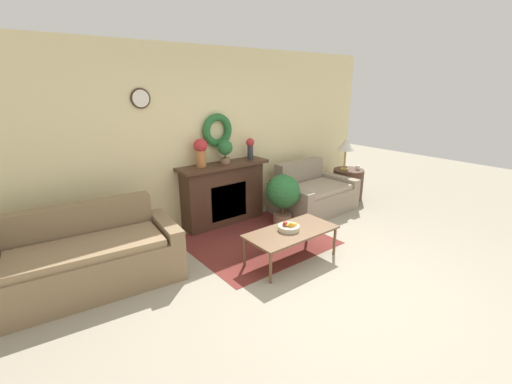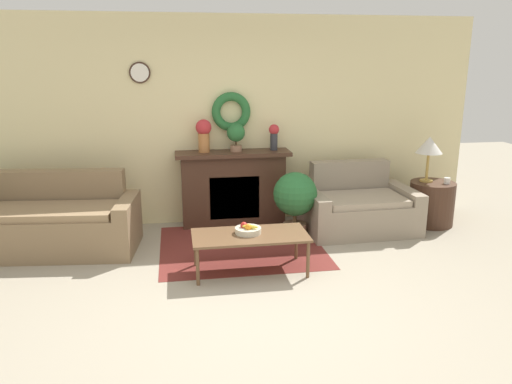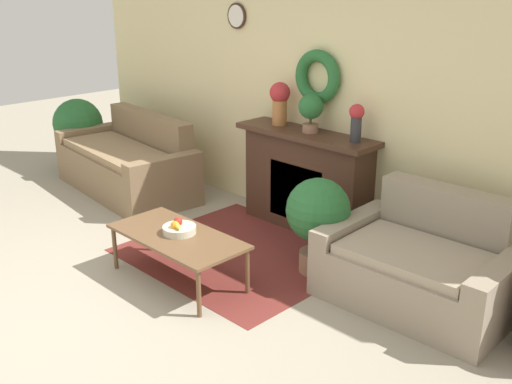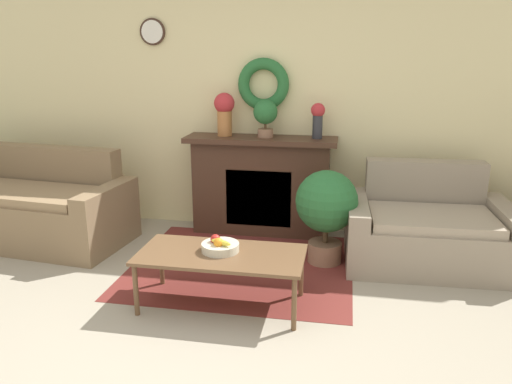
{
  "view_description": "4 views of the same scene",
  "coord_description": "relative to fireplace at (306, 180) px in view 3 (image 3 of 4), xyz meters",
  "views": [
    {
      "loc": [
        -2.71,
        -2.0,
        2.17
      ],
      "look_at": [
        -0.18,
        1.22,
        0.87
      ],
      "focal_mm": 24.0,
      "sensor_mm": 36.0,
      "label": 1
    },
    {
      "loc": [
        -0.65,
        -3.95,
        2.15
      ],
      "look_at": [
        0.24,
        1.46,
        0.68
      ],
      "focal_mm": 35.0,
      "sensor_mm": 36.0,
      "label": 2
    },
    {
      "loc": [
        3.63,
        -1.86,
        2.36
      ],
      "look_at": [
        0.24,
        1.55,
        0.63
      ],
      "focal_mm": 42.0,
      "sensor_mm": 36.0,
      "label": 3
    },
    {
      "loc": [
        0.91,
        -2.38,
        1.79
      ],
      "look_at": [
        0.21,
        1.42,
        0.7
      ],
      "focal_mm": 35.0,
      "sensor_mm": 36.0,
      "label": 4
    }
  ],
  "objects": [
    {
      "name": "potted_plant_on_mantel",
      "position": [
        0.04,
        -0.01,
        0.71
      ],
      "size": [
        0.24,
        0.24,
        0.36
      ],
      "color": "#8E664C",
      "rests_on": "fireplace"
    },
    {
      "name": "couch_left",
      "position": [
        -2.17,
        -0.61,
        -0.18
      ],
      "size": [
        1.99,
        1.07,
        0.88
      ],
      "rotation": [
        0.0,
        0.0,
        -0.1
      ],
      "color": "#846B4C",
      "rests_on": "ground_plane"
    },
    {
      "name": "potted_plant_floor_by_couch",
      "position": [
        -3.35,
        -0.56,
        0.07
      ],
      "size": [
        0.62,
        0.62,
        0.91
      ],
      "color": "#8E664C",
      "rests_on": "ground_plane"
    },
    {
      "name": "vase_on_mantel_left",
      "position": [
        -0.37,
        0.01,
        0.73
      ],
      "size": [
        0.2,
        0.2,
        0.42
      ],
      "color": "#AD6B38",
      "rests_on": "fireplace"
    },
    {
      "name": "floor_rug",
      "position": [
        -0.02,
        -0.87,
        -0.5
      ],
      "size": [
        1.89,
        1.68,
        0.01
      ],
      "color": "maroon",
      "rests_on": "ground_plane"
    },
    {
      "name": "fireplace",
      "position": [
        0.0,
        0.0,
        0.0
      ],
      "size": [
        1.49,
        0.41,
        0.99
      ],
      "color": "#42281C",
      "rests_on": "ground_plane"
    },
    {
      "name": "wall_back",
      "position": [
        -0.09,
        0.21,
        0.86
      ],
      "size": [
        6.8,
        0.18,
        2.7
      ],
      "color": "beige",
      "rests_on": "ground_plane"
    },
    {
      "name": "vase_on_mantel_right",
      "position": [
        0.55,
        0.01,
        0.69
      ],
      "size": [
        0.14,
        0.14,
        0.34
      ],
      "color": "#2D2D33",
      "rests_on": "fireplace"
    },
    {
      "name": "potted_plant_floor_by_loveseat",
      "position": [
        0.68,
        -0.66,
        0.01
      ],
      "size": [
        0.54,
        0.54,
        0.83
      ],
      "color": "#8E664C",
      "rests_on": "ground_plane"
    },
    {
      "name": "ground_plane",
      "position": [
        -0.09,
        -2.4,
        -0.5
      ],
      "size": [
        16.0,
        16.0,
        0.0
      ],
      "primitive_type": "plane",
      "color": "#9E937F"
    },
    {
      "name": "fruit_bowl",
      "position": [
        -0.03,
        -1.55,
        -0.05
      ],
      "size": [
        0.27,
        0.27,
        0.12
      ],
      "color": "beige",
      "rests_on": "coffee_table"
    },
    {
      "name": "loveseat_right",
      "position": [
        1.56,
        -0.47,
        -0.21
      ],
      "size": [
        1.42,
        0.99,
        0.84
      ],
      "rotation": [
        0.0,
        0.0,
        0.03
      ],
      "color": "gray",
      "rests_on": "ground_plane"
    },
    {
      "name": "coffee_table",
      "position": [
        -0.02,
        -1.58,
        -0.12
      ],
      "size": [
        1.19,
        0.58,
        0.41
      ],
      "color": "brown",
      "rests_on": "ground_plane"
    }
  ]
}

